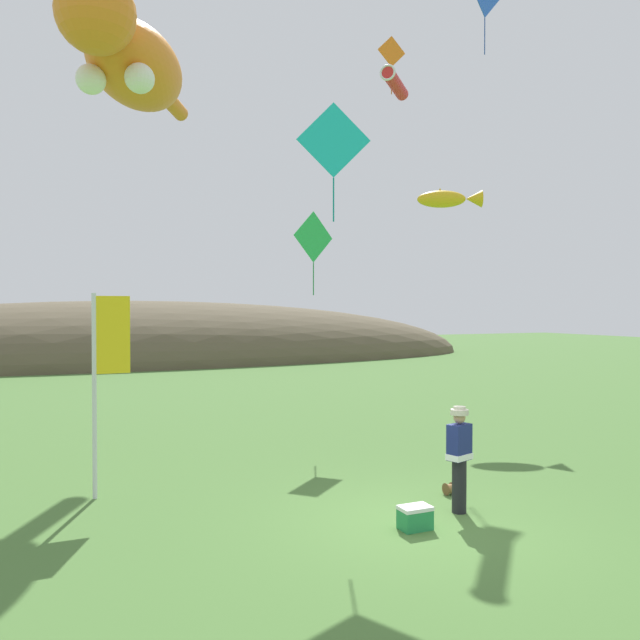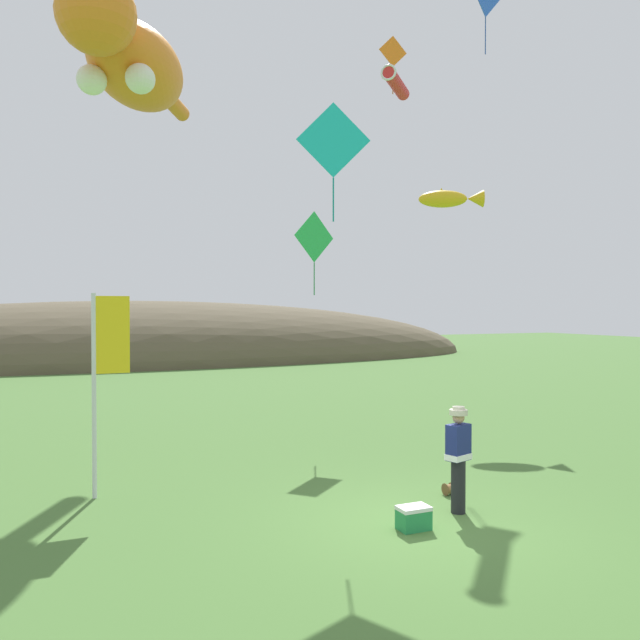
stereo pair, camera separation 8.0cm
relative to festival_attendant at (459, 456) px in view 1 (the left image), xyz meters
The scene contains 12 objects.
ground_plane 1.28m from the festival_attendant, 169.05° to the right, with size 120.00×120.00×0.00m, color #477033.
distant_hill_ridge 33.27m from the festival_attendant, 96.89° to the left, with size 56.66×15.61×7.85m.
festival_attendant is the anchor object (origin of this frame).
kite_spool 1.29m from the festival_attendant, 64.09° to the left, with size 0.15×0.22×0.22m.
picnic_cooler 1.40m from the festival_attendant, 161.13° to the right, with size 0.49×0.33×0.36m.
festival_banner_pole 6.42m from the festival_attendant, 148.43° to the left, with size 0.66×0.08×3.68m.
kite_giant_cat 12.49m from the festival_attendant, 118.87° to the left, with size 4.15×6.97×2.31m.
kite_fish_windsock 11.53m from the festival_attendant, 55.52° to the left, with size 2.09×1.43×0.63m.
kite_tube_streamer 11.37m from the festival_attendant, 67.78° to the left, with size 1.57×1.61×0.44m.
kite_diamond_teal 6.70m from the festival_attendant, 105.76° to the left, with size 1.45×0.52×2.43m.
kite_diamond_green 8.42m from the festival_attendant, 86.45° to the left, with size 1.33×0.43×2.29m.
kite_diamond_orange 15.19m from the festival_attendant, 65.75° to the left, with size 1.03×0.07×1.93m.
Camera 1 is at (-5.48, -8.34, 3.40)m, focal length 35.00 mm.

